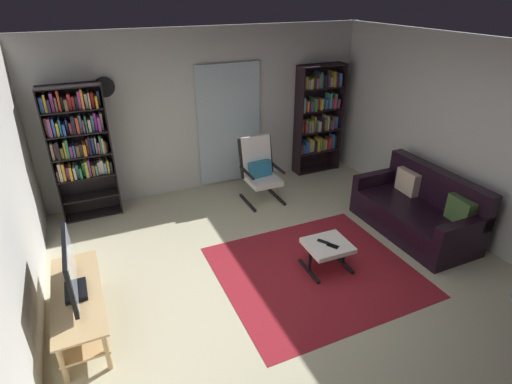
{
  "coord_description": "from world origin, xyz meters",
  "views": [
    {
      "loc": [
        -1.94,
        -3.31,
        3.12
      ],
      "look_at": [
        -0.09,
        0.8,
        0.82
      ],
      "focal_mm": 28.38,
      "sensor_mm": 36.0,
      "label": 1
    }
  ],
  "objects_px": {
    "television": "(71,270)",
    "leather_sofa": "(418,211)",
    "tv_remote": "(323,242)",
    "ottoman": "(328,248)",
    "wall_clock": "(104,87)",
    "bookshelf_near_tv": "(79,145)",
    "bookshelf_near_sofa": "(318,116)",
    "tv_stand": "(80,305)",
    "cell_phone": "(333,246)",
    "lounge_armchair": "(260,168)"
  },
  "relations": [
    {
      "from": "bookshelf_near_tv",
      "to": "wall_clock",
      "type": "height_order",
      "value": "wall_clock"
    },
    {
      "from": "leather_sofa",
      "to": "lounge_armchair",
      "type": "distance_m",
      "value": 2.44
    },
    {
      "from": "tv_stand",
      "to": "cell_phone",
      "type": "height_order",
      "value": "tv_stand"
    },
    {
      "from": "tv_remote",
      "to": "bookshelf_near_sofa",
      "type": "bearing_deg",
      "value": 27.55
    },
    {
      "from": "ottoman",
      "to": "cell_phone",
      "type": "xyz_separation_m",
      "value": [
        0.02,
        -0.07,
        0.07
      ]
    },
    {
      "from": "wall_clock",
      "to": "television",
      "type": "bearing_deg",
      "value": -105.85
    },
    {
      "from": "television",
      "to": "leather_sofa",
      "type": "height_order",
      "value": "television"
    },
    {
      "from": "television",
      "to": "tv_remote",
      "type": "xyz_separation_m",
      "value": [
        2.75,
        -0.14,
        -0.35
      ]
    },
    {
      "from": "leather_sofa",
      "to": "ottoman",
      "type": "height_order",
      "value": "leather_sofa"
    },
    {
      "from": "television",
      "to": "wall_clock",
      "type": "height_order",
      "value": "wall_clock"
    },
    {
      "from": "television",
      "to": "leather_sofa",
      "type": "distance_m",
      "value": 4.44
    },
    {
      "from": "ottoman",
      "to": "tv_remote",
      "type": "distance_m",
      "value": 0.1
    },
    {
      "from": "leather_sofa",
      "to": "tv_stand",
      "type": "bearing_deg",
      "value": -179.48
    },
    {
      "from": "leather_sofa",
      "to": "wall_clock",
      "type": "xyz_separation_m",
      "value": [
        -3.68,
        2.59,
        1.54
      ]
    },
    {
      "from": "bookshelf_near_tv",
      "to": "ottoman",
      "type": "distance_m",
      "value": 3.71
    },
    {
      "from": "tv_stand",
      "to": "bookshelf_near_tv",
      "type": "distance_m",
      "value": 2.57
    },
    {
      "from": "bookshelf_near_tv",
      "to": "wall_clock",
      "type": "bearing_deg",
      "value": 24.12
    },
    {
      "from": "television",
      "to": "lounge_armchair",
      "type": "distance_m",
      "value": 3.37
    },
    {
      "from": "tv_stand",
      "to": "ottoman",
      "type": "bearing_deg",
      "value": -3.58
    },
    {
      "from": "bookshelf_near_tv",
      "to": "bookshelf_near_sofa",
      "type": "xyz_separation_m",
      "value": [
        4.0,
        0.09,
        -0.09
      ]
    },
    {
      "from": "bookshelf_near_tv",
      "to": "cell_phone",
      "type": "xyz_separation_m",
      "value": [
        2.54,
        -2.66,
        -0.76
      ]
    },
    {
      "from": "tv_stand",
      "to": "tv_remote",
      "type": "height_order",
      "value": "tv_stand"
    },
    {
      "from": "tv_stand",
      "to": "wall_clock",
      "type": "xyz_separation_m",
      "value": [
        0.74,
        2.63,
        1.55
      ]
    },
    {
      "from": "wall_clock",
      "to": "leather_sofa",
      "type": "bearing_deg",
      "value": -35.1
    },
    {
      "from": "bookshelf_near_sofa",
      "to": "lounge_armchair",
      "type": "relative_size",
      "value": 1.9
    },
    {
      "from": "tv_stand",
      "to": "television",
      "type": "height_order",
      "value": "television"
    },
    {
      "from": "leather_sofa",
      "to": "television",
      "type": "bearing_deg",
      "value": -179.65
    },
    {
      "from": "leather_sofa",
      "to": "cell_phone",
      "type": "xyz_separation_m",
      "value": [
        -1.62,
        -0.29,
        0.06
      ]
    },
    {
      "from": "leather_sofa",
      "to": "ottoman",
      "type": "distance_m",
      "value": 1.65
    },
    {
      "from": "tv_stand",
      "to": "lounge_armchair",
      "type": "height_order",
      "value": "lounge_armchair"
    },
    {
      "from": "tv_stand",
      "to": "cell_phone",
      "type": "xyz_separation_m",
      "value": [
        2.81,
        -0.25,
        0.07
      ]
    },
    {
      "from": "leather_sofa",
      "to": "tv_remote",
      "type": "bearing_deg",
      "value": -174.22
    },
    {
      "from": "bookshelf_near_tv",
      "to": "lounge_armchair",
      "type": "relative_size",
      "value": 1.92
    },
    {
      "from": "bookshelf_near_sofa",
      "to": "tv_remote",
      "type": "relative_size",
      "value": 13.49
    },
    {
      "from": "tv_stand",
      "to": "ottoman",
      "type": "height_order",
      "value": "tv_stand"
    },
    {
      "from": "lounge_armchair",
      "to": "cell_phone",
      "type": "distance_m",
      "value": 2.11
    },
    {
      "from": "tv_stand",
      "to": "television",
      "type": "distance_m",
      "value": 0.43
    },
    {
      "from": "leather_sofa",
      "to": "wall_clock",
      "type": "bearing_deg",
      "value": 144.9
    },
    {
      "from": "tv_stand",
      "to": "cell_phone",
      "type": "relative_size",
      "value": 9.81
    },
    {
      "from": "ottoman",
      "to": "cell_phone",
      "type": "distance_m",
      "value": 0.1
    },
    {
      "from": "tv_remote",
      "to": "ottoman",
      "type": "bearing_deg",
      "value": -80.63
    },
    {
      "from": "leather_sofa",
      "to": "tv_remote",
      "type": "relative_size",
      "value": 12.03
    },
    {
      "from": "leather_sofa",
      "to": "wall_clock",
      "type": "distance_m",
      "value": 4.76
    },
    {
      "from": "ottoman",
      "to": "lounge_armchair",
      "type": "bearing_deg",
      "value": 89.26
    },
    {
      "from": "tv_stand",
      "to": "lounge_armchair",
      "type": "relative_size",
      "value": 1.34
    },
    {
      "from": "television",
      "to": "wall_clock",
      "type": "relative_size",
      "value": 3.1
    },
    {
      "from": "ottoman",
      "to": "wall_clock",
      "type": "relative_size",
      "value": 1.84
    },
    {
      "from": "tv_stand",
      "to": "tv_remote",
      "type": "relative_size",
      "value": 9.54
    },
    {
      "from": "ottoman",
      "to": "leather_sofa",
      "type": "bearing_deg",
      "value": 7.48
    },
    {
      "from": "tv_stand",
      "to": "leather_sofa",
      "type": "xyz_separation_m",
      "value": [
        4.43,
        0.04,
        0.02
      ]
    }
  ]
}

